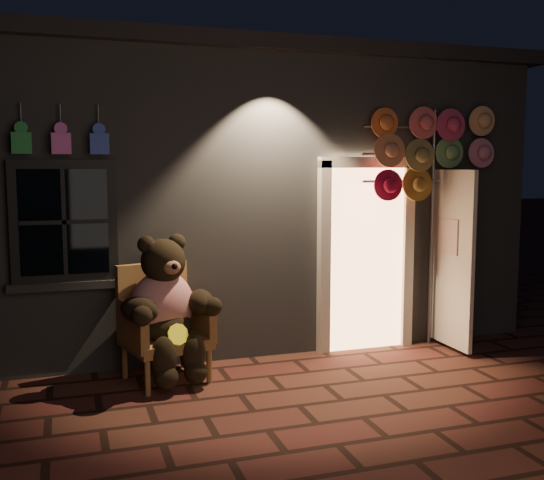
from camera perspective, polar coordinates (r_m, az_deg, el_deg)
name	(u,v)px	position (r m, az deg, el deg)	size (l,w,h in m)	color
ground	(299,406)	(5.76, 2.44, -14.61)	(60.00, 60.00, 0.00)	#4E2A1E
shop_building	(202,191)	(9.21, -6.27, 4.38)	(7.30, 5.95, 3.51)	slate
wicker_armchair	(162,322)	(6.38, -9.85, -7.30)	(0.92, 0.87, 1.12)	olive
teddy_bear	(166,308)	(6.21, -9.47, -6.00)	(0.97, 0.87, 1.39)	red
hat_rack	(429,151)	(7.42, 13.87, 7.76)	(1.63, 0.22, 2.75)	#59595E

